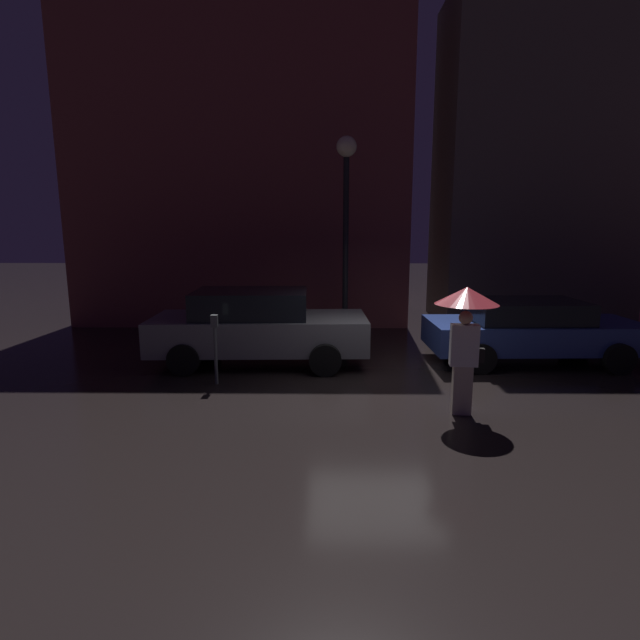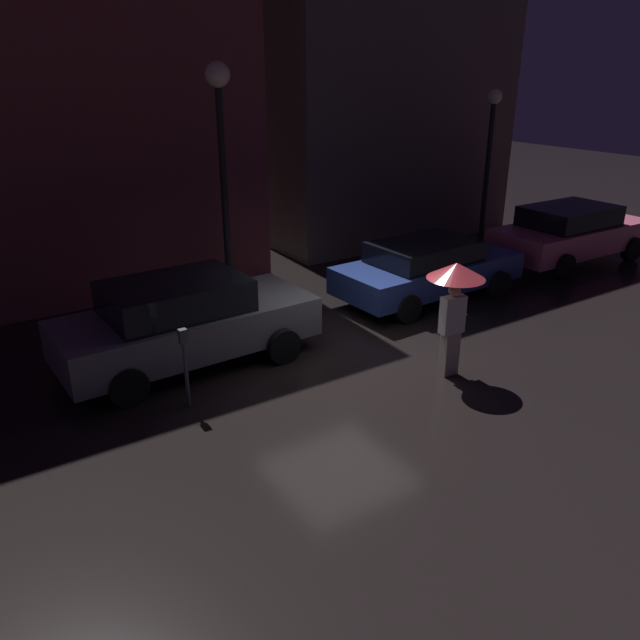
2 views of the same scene
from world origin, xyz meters
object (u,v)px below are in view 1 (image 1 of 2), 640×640
Objects in this scene: parked_car_grey at (258,326)px; street_lamp_near at (346,192)px; parking_meter at (215,342)px; pedestrian_with_umbrella at (466,317)px; parked_car_blue at (531,329)px.

street_lamp_near is at bearing 47.65° from parked_car_grey.
parked_car_grey is at bearing 67.81° from parking_meter.
street_lamp_near is (-1.62, 5.07, 2.14)m from pedestrian_with_umbrella.
parking_meter is at bearing -124.20° from street_lamp_near.
parked_car_blue is 5.28m from street_lamp_near.
pedestrian_with_umbrella is (3.53, -2.83, 0.72)m from parked_car_grey.
pedestrian_with_umbrella is at bearing -72.27° from street_lamp_near.
parked_car_grey is at bearing -130.47° from street_lamp_near.
parking_meter is 5.27m from street_lamp_near.
parked_car_grey is 5.77m from parked_car_blue.
street_lamp_near is at bearing 55.80° from parking_meter.
parked_car_blue is 3.84m from pedestrian_with_umbrella.
parking_meter is at bearing -114.06° from parked_car_grey.
parked_car_grey is 1.01× the size of parked_car_blue.
parked_car_blue is 2.25× the size of pedestrian_with_umbrella.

